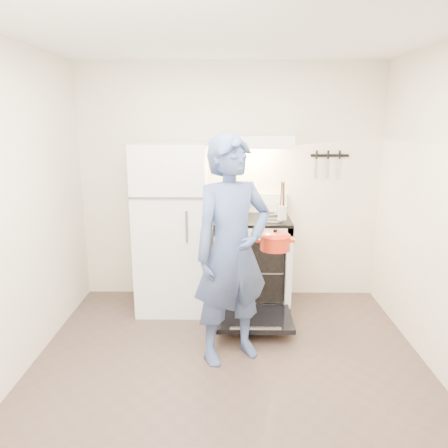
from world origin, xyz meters
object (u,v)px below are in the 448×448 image
Objects in this scene: dutch_oven at (275,243)px; refrigerator at (173,227)px; tea_kettle at (239,201)px; stove_body at (251,263)px; person at (232,252)px.

refrigerator is at bearing 140.38° from dutch_oven.
dutch_oven is at bearing -74.48° from tea_kettle.
person reaches higher than stove_body.
refrigerator is 0.93× the size of person.
tea_kettle is at bearing 124.90° from stove_body.
person is at bearing -59.20° from refrigerator.
stove_body is 0.67m from tea_kettle.
stove_body is 3.32× the size of tea_kettle.
stove_body is (0.81, 0.02, -0.39)m from refrigerator.
refrigerator is 1.85× the size of stove_body.
tea_kettle is (-0.13, 0.18, 0.63)m from stove_body.
refrigerator is at bearing -178.23° from stove_body.
dutch_oven is at bearing -39.62° from refrigerator.
tea_kettle is at bearing 57.53° from person.
person reaches higher than refrigerator.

